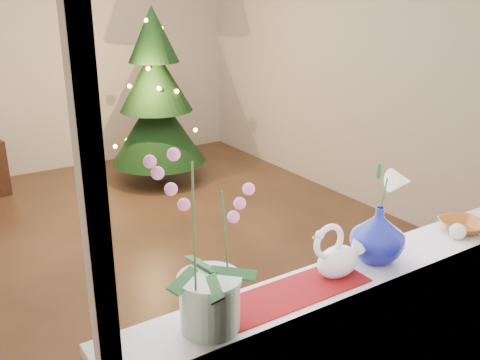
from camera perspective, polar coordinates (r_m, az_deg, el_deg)
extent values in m
plane|color=#321F14|center=(4.45, -10.54, -7.28)|extent=(5.00, 5.00, 0.00)
cube|color=beige|center=(6.41, -20.29, 12.69)|extent=(4.50, 0.10, 2.70)
cube|color=beige|center=(1.99, 16.17, 0.31)|extent=(4.50, 0.10, 2.70)
cube|color=beige|center=(5.28, 12.08, 12.23)|extent=(0.10, 5.00, 2.70)
cube|color=white|center=(2.25, 12.59, -9.65)|extent=(2.20, 0.26, 0.04)
cube|color=maroon|center=(2.01, 4.80, -12.17)|extent=(0.70, 0.20, 0.01)
imported|color=navy|center=(2.27, 14.54, -5.20)|extent=(0.31, 0.31, 0.27)
sphere|color=silver|center=(2.61, 22.21, -5.11)|extent=(0.09, 0.09, 0.07)
imported|color=#954C19|center=(2.70, 22.67, -4.63)|extent=(0.23, 0.23, 0.04)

